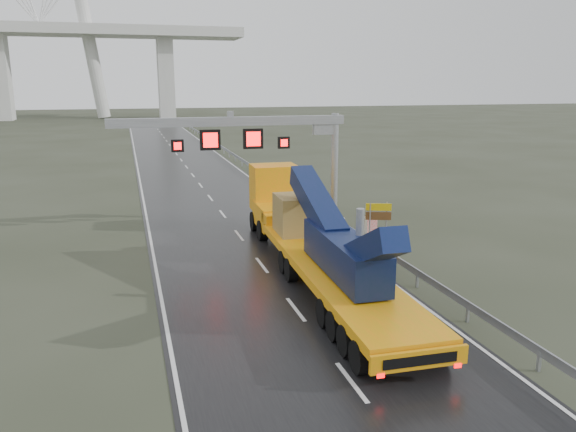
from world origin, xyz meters
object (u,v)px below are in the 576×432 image
object	(u,v)px
sign_gantry	(264,140)
striped_barrier	(371,226)
heavy_haul_truck	(307,228)
exit_sign_pair	(378,215)

from	to	relation	value
sign_gantry	striped_barrier	xyz separation A→B (m)	(5.74, -3.99, -5.03)
sign_gantry	heavy_haul_truck	bearing A→B (deg)	-88.92
sign_gantry	exit_sign_pair	xyz separation A→B (m)	(5.20, -6.13, -3.87)
sign_gantry	heavy_haul_truck	xyz separation A→B (m)	(0.16, -8.45, -3.68)
sign_gantry	striped_barrier	size ratio (longest dim) A/B	12.76
heavy_haul_truck	exit_sign_pair	xyz separation A→B (m)	(5.04, 2.32, -0.19)
exit_sign_pair	striped_barrier	distance (m)	2.49
exit_sign_pair	sign_gantry	bearing A→B (deg)	149.61
sign_gantry	exit_sign_pair	distance (m)	8.92
heavy_haul_truck	sign_gantry	bearing A→B (deg)	93.03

